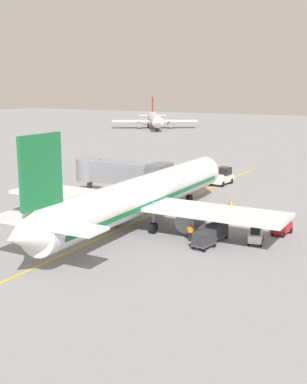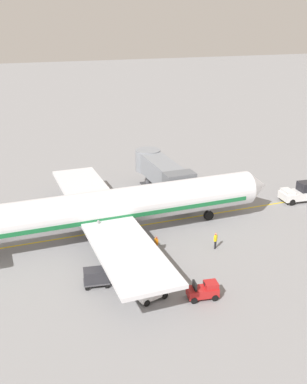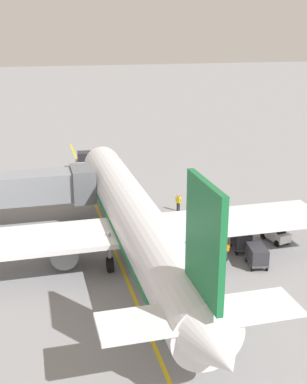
{
  "view_description": "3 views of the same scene",
  "coord_description": "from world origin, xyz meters",
  "px_view_note": "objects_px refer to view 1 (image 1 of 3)",
  "views": [
    {
      "loc": [
        26.35,
        -43.2,
        14.08
      ],
      "look_at": [
        2.86,
        -1.14,
        3.75
      ],
      "focal_mm": 46.61,
      "sensor_mm": 36.0,
      "label": 1
    },
    {
      "loc": [
        41.92,
        -11.45,
        21.26
      ],
      "look_at": [
        -0.98,
        4.83,
        3.33
      ],
      "focal_mm": 41.84,
      "sensor_mm": 36.0,
      "label": 2
    },
    {
      "loc": [
        -5.86,
        -35.02,
        17.04
      ],
      "look_at": [
        4.25,
        4.93,
        3.26
      ],
      "focal_mm": 46.43,
      "sensor_mm": 36.0,
      "label": 3
    }
  ],
  "objects_px": {
    "ground_crew_marshaller": "(198,215)",
    "distant_taxiing_airliner": "(155,119)",
    "pushback_tractor": "(221,177)",
    "baggage_cart_second_in_train": "(204,238)",
    "ground_crew_wing_walker": "(230,206)",
    "jet_bridge": "(121,173)",
    "baggage_tug_lead": "(256,235)",
    "baggage_cart_front": "(217,230)",
    "parked_airliner": "(142,196)",
    "ground_crew_loader": "(191,231)",
    "baggage_tug_trailing": "(282,227)"
  },
  "relations": [
    {
      "from": "ground_crew_marshaller",
      "to": "distant_taxiing_airliner",
      "type": "xyz_separation_m",
      "value": [
        -61.04,
        100.79,
        2.07
      ]
    },
    {
      "from": "pushback_tractor",
      "to": "baggage_cart_second_in_train",
      "type": "xyz_separation_m",
      "value": [
        9.5,
        -28.09,
        -0.15
      ]
    },
    {
      "from": "distant_taxiing_airliner",
      "to": "ground_crew_wing_walker",
      "type": "bearing_deg",
      "value": -56.72
    },
    {
      "from": "jet_bridge",
      "to": "baggage_tug_lead",
      "type": "relative_size",
      "value": 4.8
    },
    {
      "from": "pushback_tractor",
      "to": "baggage_cart_front",
      "type": "height_order",
      "value": "pushback_tractor"
    },
    {
      "from": "pushback_tractor",
      "to": "ground_crew_marshaller",
      "type": "relative_size",
      "value": 2.7
    },
    {
      "from": "parked_airliner",
      "to": "ground_crew_wing_walker",
      "type": "distance_m",
      "value": 11.14
    },
    {
      "from": "baggage_tug_lead",
      "to": "parked_airliner",
      "type": "bearing_deg",
      "value": -178.81
    },
    {
      "from": "ground_crew_loader",
      "to": "parked_airliner",
      "type": "bearing_deg",
      "value": 160.9
    },
    {
      "from": "pushback_tractor",
      "to": "baggage_cart_second_in_train",
      "type": "distance_m",
      "value": 29.66
    },
    {
      "from": "baggage_cart_front",
      "to": "baggage_cart_second_in_train",
      "type": "xyz_separation_m",
      "value": [
        -0.01,
        -2.88,
        0.0
      ]
    },
    {
      "from": "distant_taxiing_airliner",
      "to": "ground_crew_marshaller",
      "type": "bearing_deg",
      "value": -58.8
    },
    {
      "from": "parked_airliner",
      "to": "jet_bridge",
      "type": "bearing_deg",
      "value": 132.54
    },
    {
      "from": "baggage_tug_trailing",
      "to": "ground_crew_marshaller",
      "type": "bearing_deg",
      "value": -174.52
    },
    {
      "from": "ground_crew_marshaller",
      "to": "distant_taxiing_airliner",
      "type": "distance_m",
      "value": 117.85
    },
    {
      "from": "parked_airliner",
      "to": "ground_crew_wing_walker",
      "type": "bearing_deg",
      "value": 55.53
    },
    {
      "from": "baggage_tug_trailing",
      "to": "baggage_cart_front",
      "type": "xyz_separation_m",
      "value": [
        -4.82,
        -4.79,
        0.24
      ]
    },
    {
      "from": "parked_airliner",
      "to": "distant_taxiing_airliner",
      "type": "xyz_separation_m",
      "value": [
        -56.25,
        104.1,
        -0.16
      ]
    },
    {
      "from": "jet_bridge",
      "to": "ground_crew_wing_walker",
      "type": "relative_size",
      "value": 7.7
    },
    {
      "from": "baggage_tug_trailing",
      "to": "baggage_cart_second_in_train",
      "type": "relative_size",
      "value": 0.89
    },
    {
      "from": "baggage_tug_lead",
      "to": "ground_crew_marshaller",
      "type": "height_order",
      "value": "ground_crew_marshaller"
    },
    {
      "from": "parked_airliner",
      "to": "ground_crew_loader",
      "type": "distance_m",
      "value": 7.27
    },
    {
      "from": "baggage_cart_front",
      "to": "jet_bridge",
      "type": "bearing_deg",
      "value": 149.91
    },
    {
      "from": "parked_airliner",
      "to": "baggage_cart_front",
      "type": "distance_m",
      "value": 8.8
    },
    {
      "from": "baggage_tug_lead",
      "to": "baggage_tug_trailing",
      "type": "bearing_deg",
      "value": 70.15
    },
    {
      "from": "parked_airliner",
      "to": "ground_crew_loader",
      "type": "relative_size",
      "value": 22.02
    },
    {
      "from": "baggage_tug_lead",
      "to": "baggage_cart_front",
      "type": "bearing_deg",
      "value": -165.0
    },
    {
      "from": "parked_airliner",
      "to": "baggage_tug_trailing",
      "type": "height_order",
      "value": "parked_airliner"
    },
    {
      "from": "parked_airliner",
      "to": "pushback_tractor",
      "type": "distance_m",
      "value": 24.65
    },
    {
      "from": "ground_crew_marshaller",
      "to": "baggage_cart_second_in_train",
      "type": "bearing_deg",
      "value": -61.79
    },
    {
      "from": "baggage_cart_second_in_train",
      "to": "ground_crew_loader",
      "type": "relative_size",
      "value": 1.76
    },
    {
      "from": "baggage_cart_front",
      "to": "ground_crew_wing_walker",
      "type": "xyz_separation_m",
      "value": [
        -2.31,
        9.67,
        0.0
      ]
    },
    {
      "from": "baggage_tug_lead",
      "to": "baggage_tug_trailing",
      "type": "xyz_separation_m",
      "value": [
        1.4,
        3.87,
        0.0
      ]
    },
    {
      "from": "parked_airliner",
      "to": "baggage_cart_second_in_train",
      "type": "distance_m",
      "value": 9.45
    },
    {
      "from": "parked_airliner",
      "to": "jet_bridge",
      "type": "relative_size",
      "value": 2.86
    },
    {
      "from": "baggage_tug_trailing",
      "to": "ground_crew_loader",
      "type": "distance_m",
      "value": 9.3
    },
    {
      "from": "baggage_tug_trailing",
      "to": "baggage_cart_second_in_train",
      "type": "height_order",
      "value": "baggage_tug_trailing"
    },
    {
      "from": "ground_crew_loader",
      "to": "ground_crew_marshaller",
      "type": "relative_size",
      "value": 1.0
    },
    {
      "from": "pushback_tractor",
      "to": "baggage_tug_trailing",
      "type": "relative_size",
      "value": 1.72
    },
    {
      "from": "parked_airliner",
      "to": "baggage_tug_trailing",
      "type": "distance_m",
      "value": 14.15
    },
    {
      "from": "jet_bridge",
      "to": "pushback_tractor",
      "type": "height_order",
      "value": "jet_bridge"
    },
    {
      "from": "pushback_tractor",
      "to": "distant_taxiing_airliner",
      "type": "relative_size",
      "value": 0.14
    },
    {
      "from": "baggage_tug_lead",
      "to": "ground_crew_loader",
      "type": "height_order",
      "value": "ground_crew_loader"
    },
    {
      "from": "ground_crew_marshaller",
      "to": "ground_crew_loader",
      "type": "bearing_deg",
      "value": -72.54
    },
    {
      "from": "ground_crew_loader",
      "to": "distant_taxiing_airliner",
      "type": "height_order",
      "value": "distant_taxiing_airliner"
    },
    {
      "from": "parked_airliner",
      "to": "jet_bridge",
      "type": "distance_m",
      "value": 12.3
    },
    {
      "from": "parked_airliner",
      "to": "pushback_tractor",
      "type": "relative_size",
      "value": 8.14
    },
    {
      "from": "parked_airliner",
      "to": "distant_taxiing_airliner",
      "type": "distance_m",
      "value": 118.32
    },
    {
      "from": "distant_taxiing_airliner",
      "to": "pushback_tractor",
      "type": "bearing_deg",
      "value": -55.24
    },
    {
      "from": "pushback_tractor",
      "to": "baggage_cart_front",
      "type": "xyz_separation_m",
      "value": [
        9.51,
        -25.21,
        -0.15
      ]
    }
  ]
}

